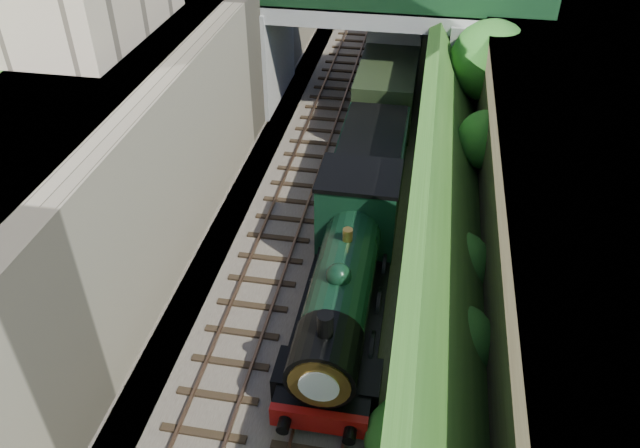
# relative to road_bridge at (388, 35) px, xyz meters

# --- Properties ---
(trackbed) EXTENTS (10.00, 90.00, 0.20)m
(trackbed) POSITION_rel_road_bridge_xyz_m (-0.94, -4.00, -3.98)
(trackbed) COLOR #473F38
(trackbed) RESTS_ON ground
(retaining_wall) EXTENTS (1.00, 90.00, 7.00)m
(retaining_wall) POSITION_rel_road_bridge_xyz_m (-6.44, -4.00, -0.58)
(retaining_wall) COLOR #756B56
(retaining_wall) RESTS_ON ground
(street_plateau_left) EXTENTS (6.00, 90.00, 7.00)m
(street_plateau_left) POSITION_rel_road_bridge_xyz_m (-9.94, -4.00, -0.58)
(street_plateau_left) COLOR #262628
(street_plateau_left) RESTS_ON ground
(street_plateau_right) EXTENTS (8.00, 90.00, 6.25)m
(street_plateau_right) POSITION_rel_road_bridge_xyz_m (8.56, -4.00, -0.95)
(street_plateau_right) COLOR #262628
(street_plateau_right) RESTS_ON ground
(embankment_slope) EXTENTS (4.89, 90.63, 6.49)m
(embankment_slope) POSITION_rel_road_bridge_xyz_m (4.04, -2.44, -1.34)
(embankment_slope) COLOR #1E4714
(embankment_slope) RESTS_ON ground
(track_left) EXTENTS (2.50, 90.00, 0.20)m
(track_left) POSITION_rel_road_bridge_xyz_m (-2.94, -4.00, -3.83)
(track_left) COLOR black
(track_left) RESTS_ON trackbed
(track_right) EXTENTS (2.50, 90.00, 0.20)m
(track_right) POSITION_rel_road_bridge_xyz_m (0.26, -4.00, -3.83)
(track_right) COLOR black
(track_right) RESTS_ON trackbed
(road_bridge) EXTENTS (16.00, 6.40, 7.25)m
(road_bridge) POSITION_rel_road_bridge_xyz_m (0.00, 0.00, 0.00)
(road_bridge) COLOR gray
(road_bridge) RESTS_ON ground
(tree) EXTENTS (3.60, 3.80, 6.60)m
(tree) POSITION_rel_road_bridge_xyz_m (4.97, -4.34, 0.57)
(tree) COLOR black
(tree) RESTS_ON ground
(locomotive) EXTENTS (3.10, 10.22, 3.83)m
(locomotive) POSITION_rel_road_bridge_xyz_m (0.26, -16.59, -2.18)
(locomotive) COLOR black
(locomotive) RESTS_ON trackbed
(tender) EXTENTS (2.70, 6.00, 3.05)m
(tender) POSITION_rel_road_bridge_xyz_m (0.26, -9.23, -2.46)
(tender) COLOR black
(tender) RESTS_ON trackbed
(coach_front) EXTENTS (2.90, 18.00, 3.70)m
(coach_front) POSITION_rel_road_bridge_xyz_m (0.26, 3.37, -2.03)
(coach_front) COLOR black
(coach_front) RESTS_ON trackbed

